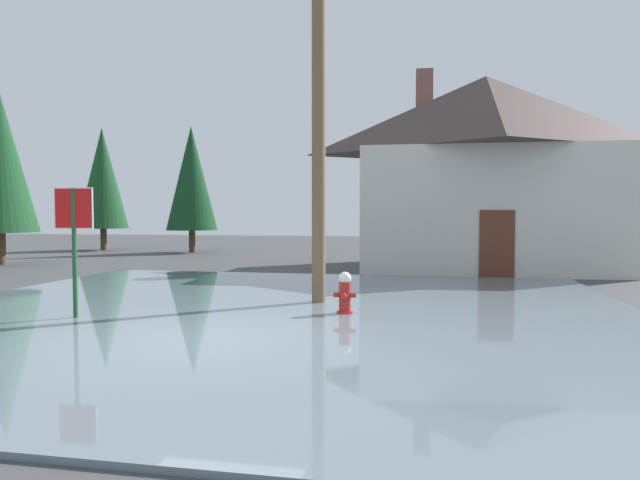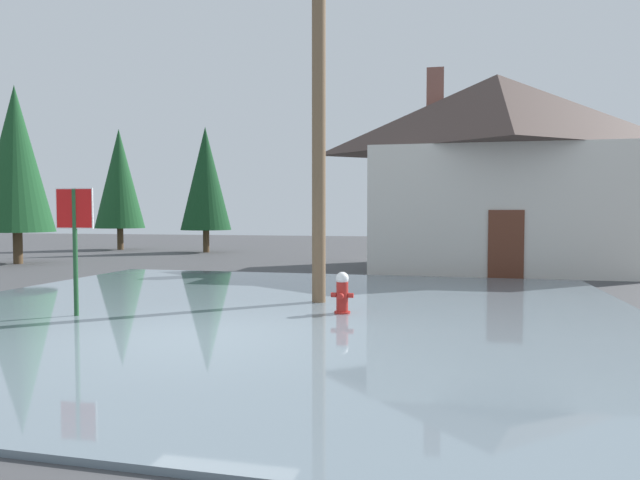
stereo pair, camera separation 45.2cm
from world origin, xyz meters
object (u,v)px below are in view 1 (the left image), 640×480
house (485,169)px  pine_tree_mid_left (191,178)px  stop_sign_near (74,226)px  fire_hydrant (345,295)px  utility_pole (319,68)px  pine_tree_tall_left (103,178)px

house → pine_tree_mid_left: 14.48m
stop_sign_near → fire_hydrant: (4.57, 1.32, -1.26)m
utility_pole → pine_tree_tall_left: 21.08m
fire_hydrant → pine_tree_tall_left: 22.66m
utility_pole → pine_tree_tall_left: size_ratio=1.46×
house → utility_pole: bearing=-115.7°
stop_sign_near → house: (7.96, 11.04, 1.73)m
utility_pole → stop_sign_near: bearing=-147.1°
fire_hydrant → pine_tree_tall_left: (-15.18, 16.49, 3.36)m
fire_hydrant → pine_tree_mid_left: pine_tree_mid_left is taller
fire_hydrant → stop_sign_near: bearing=-163.9°
fire_hydrant → pine_tree_tall_left: size_ratio=0.13×
pine_tree_tall_left → pine_tree_mid_left: size_ratio=1.04×
stop_sign_near → pine_tree_mid_left: bearing=107.3°
fire_hydrant → pine_tree_mid_left: bearing=122.2°
pine_tree_mid_left → pine_tree_tall_left: bearing=170.5°
house → pine_tree_tall_left: (-18.56, 6.77, 0.36)m
stop_sign_near → utility_pole: (3.86, 2.50, 3.18)m
stop_sign_near → pine_tree_mid_left: size_ratio=0.38×
pine_tree_mid_left → utility_pole: bearing=-57.7°
house → pine_tree_tall_left: house is taller
fire_hydrant → pine_tree_tall_left: pine_tree_tall_left is taller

